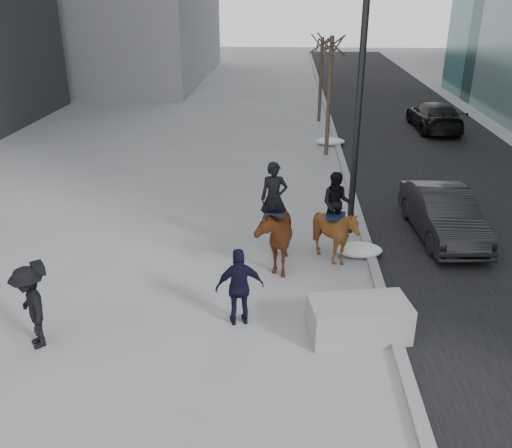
# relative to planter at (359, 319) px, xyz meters

# --- Properties ---
(ground) EXTENTS (120.00, 120.00, 0.00)m
(ground) POSITION_rel_planter_xyz_m (-2.25, 1.06, -0.40)
(ground) COLOR gray
(ground) RESTS_ON ground
(road) EXTENTS (8.00, 90.00, 0.01)m
(road) POSITION_rel_planter_xyz_m (4.75, 11.06, -0.40)
(road) COLOR black
(road) RESTS_ON ground
(curb) EXTENTS (0.25, 90.00, 0.12)m
(curb) POSITION_rel_planter_xyz_m (0.75, 11.06, -0.34)
(curb) COLOR gray
(curb) RESTS_ON ground
(planter) EXTENTS (2.16, 1.34, 0.81)m
(planter) POSITION_rel_planter_xyz_m (0.00, 0.00, 0.00)
(planter) COLOR gray
(planter) RESTS_ON ground
(car_near) EXTENTS (1.79, 4.35, 1.40)m
(car_near) POSITION_rel_planter_xyz_m (2.98, 5.14, 0.30)
(car_near) COLOR black
(car_near) RESTS_ON ground
(car_far) EXTENTS (2.10, 4.94, 1.42)m
(car_far) POSITION_rel_planter_xyz_m (5.90, 18.35, 0.31)
(car_far) COLOR black
(car_far) RESTS_ON ground
(tree_near) EXTENTS (1.20, 1.20, 5.47)m
(tree_near) POSITION_rel_planter_xyz_m (0.15, 13.46, 2.33)
(tree_near) COLOR #382A21
(tree_near) RESTS_ON ground
(tree_far) EXTENTS (1.20, 1.20, 4.85)m
(tree_far) POSITION_rel_planter_xyz_m (0.15, 20.03, 2.02)
(tree_far) COLOR #372D20
(tree_far) RESTS_ON ground
(mounted_left) EXTENTS (1.04, 2.15, 2.73)m
(mounted_left) POSITION_rel_planter_xyz_m (-1.85, 3.10, 0.61)
(mounted_left) COLOR #4A200E
(mounted_left) RESTS_ON ground
(mounted_right) EXTENTS (1.46, 1.59, 2.41)m
(mounted_right) POSITION_rel_planter_xyz_m (-0.25, 3.40, 0.56)
(mounted_right) COLOR #4D2E0F
(mounted_right) RESTS_ON ground
(feeder) EXTENTS (1.10, 0.96, 1.75)m
(feeder) POSITION_rel_planter_xyz_m (-2.48, 0.35, 0.47)
(feeder) COLOR black
(feeder) RESTS_ON ground
(camera_crew) EXTENTS (1.19, 1.30, 1.75)m
(camera_crew) POSITION_rel_planter_xyz_m (-6.51, -0.68, 0.48)
(camera_crew) COLOR black
(camera_crew) RESTS_ON ground
(lamppost) EXTENTS (0.25, 2.12, 9.09)m
(lamppost) POSITION_rel_planter_xyz_m (0.35, 5.46, 4.59)
(lamppost) COLOR black
(lamppost) RESTS_ON ground
(snow_piles) EXTENTS (1.32, 12.16, 0.33)m
(snow_piles) POSITION_rel_planter_xyz_m (0.45, 9.79, -0.24)
(snow_piles) COLOR silver
(snow_piles) RESTS_ON ground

